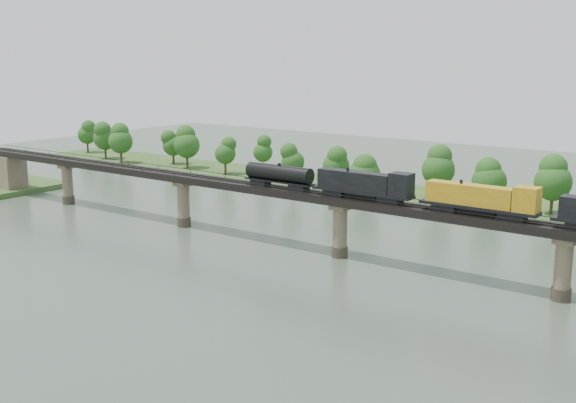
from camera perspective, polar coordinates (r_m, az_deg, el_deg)
The scene contains 6 objects.
ground at distance 111.33m, azimuth -4.27°, elevation -7.85°, with size 400.00×400.00×0.00m, color #394839.
far_bank at distance 181.75m, azimuth 13.43°, elevation -0.13°, with size 300.00×24.00×1.60m, color #304E1F.
bridge at distance 132.93m, azimuth 4.14°, elevation -2.12°, with size 236.00×30.00×11.50m.
bridge_superstructure at distance 131.56m, azimuth 4.18°, elevation 0.56°, with size 220.00×4.90×0.75m.
far_treeline at distance 179.60m, azimuth 10.58°, elevation 2.46°, with size 289.06×17.54×13.60m.
freight_train at distance 122.22m, azimuth 11.78°, elevation 0.57°, with size 79.14×3.08×5.45m.
Camera 1 is at (68.65, -79.26, 37.42)m, focal length 45.00 mm.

